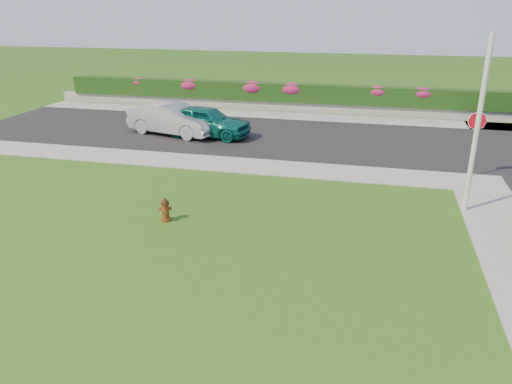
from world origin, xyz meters
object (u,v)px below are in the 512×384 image
(fire_hydrant, at_px, (165,210))
(utility_pole, at_px, (477,127))
(stop_sign, at_px, (476,129))
(sedan_silver, at_px, (173,119))
(sedan_teal, at_px, (206,121))

(fire_hydrant, distance_m, utility_pole, 9.96)
(fire_hydrant, bearing_deg, stop_sign, 18.05)
(sedan_silver, bearing_deg, stop_sign, -90.36)
(fire_hydrant, height_order, utility_pole, utility_pole)
(fire_hydrant, xyz_separation_m, stop_sign, (9.80, 6.55, 1.58))
(fire_hydrant, xyz_separation_m, utility_pole, (9.17, 3.02, 2.44))
(sedan_teal, bearing_deg, utility_pole, -116.28)
(fire_hydrant, relative_size, utility_pole, 0.14)
(sedan_teal, relative_size, utility_pole, 0.81)
(fire_hydrant, xyz_separation_m, sedan_teal, (-2.14, 10.15, 0.45))
(sedan_silver, height_order, utility_pole, utility_pole)
(utility_pole, bearing_deg, sedan_teal, 147.80)
(sedan_silver, distance_m, utility_pole, 15.02)
(sedan_teal, height_order, stop_sign, stop_sign)
(sedan_silver, bearing_deg, utility_pole, -104.24)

